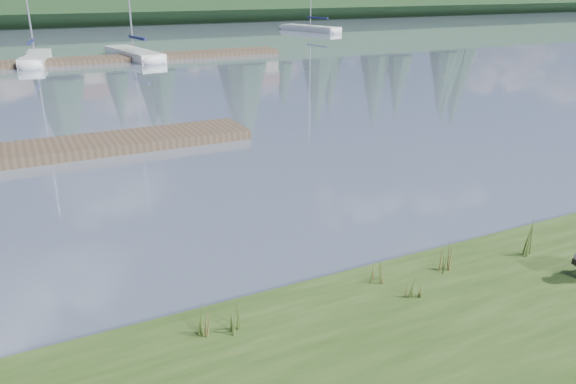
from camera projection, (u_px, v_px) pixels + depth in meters
ground at (55, 64)px, 35.03m from camera, size 200.00×200.00×0.00m
ridge at (18, 2)px, 70.19m from camera, size 200.00×20.00×5.00m
dock_far at (88, 60)px, 35.81m from camera, size 26.00×2.20×0.30m
sailboat_bg_2 at (36, 57)px, 36.04m from camera, size 2.53×7.16×10.66m
sailboat_bg_3 at (130, 52)px, 38.33m from camera, size 2.74×8.32×11.99m
sailboat_bg_5 at (305, 28)px, 59.27m from camera, size 3.93×8.47×11.89m
weed_0 at (238, 319)px, 7.47m from camera, size 0.17×0.14×0.53m
weed_1 at (377, 271)px, 8.77m from camera, size 0.17×0.14×0.50m
weed_2 at (446, 258)px, 9.10m from camera, size 0.17×0.14×0.58m
weed_3 at (202, 321)px, 7.38m from camera, size 0.17×0.14×0.62m
weed_4 at (415, 287)px, 8.35m from camera, size 0.17×0.14×0.45m
weed_5 at (528, 240)px, 9.62m from camera, size 0.17×0.14×0.70m
mud_lip at (256, 313)px, 8.52m from camera, size 60.00×0.50×0.14m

